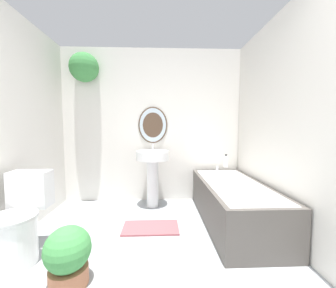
{
  "coord_description": "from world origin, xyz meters",
  "views": [
    {
      "loc": [
        0.12,
        -0.41,
        1.16
      ],
      "look_at": [
        0.2,
        1.78,
        0.99
      ],
      "focal_mm": 22.0,
      "sensor_mm": 36.0,
      "label": 1
    }
  ],
  "objects_px": {
    "pedestal_sink": "(153,167)",
    "shampoo_bottle": "(226,161)",
    "potted_plant": "(68,255)",
    "bathtub": "(233,202)",
    "toilet": "(18,225)"
  },
  "relations": [
    {
      "from": "pedestal_sink",
      "to": "shampoo_bottle",
      "type": "relative_size",
      "value": 4.75
    },
    {
      "from": "pedestal_sink",
      "to": "potted_plant",
      "type": "bearing_deg",
      "value": -110.43
    },
    {
      "from": "shampoo_bottle",
      "to": "pedestal_sink",
      "type": "bearing_deg",
      "value": -177.38
    },
    {
      "from": "bathtub",
      "to": "potted_plant",
      "type": "relative_size",
      "value": 3.68
    },
    {
      "from": "toilet",
      "to": "bathtub",
      "type": "distance_m",
      "value": 2.23
    },
    {
      "from": "shampoo_bottle",
      "to": "potted_plant",
      "type": "bearing_deg",
      "value": -136.77
    },
    {
      "from": "bathtub",
      "to": "shampoo_bottle",
      "type": "height_order",
      "value": "shampoo_bottle"
    },
    {
      "from": "toilet",
      "to": "pedestal_sink",
      "type": "relative_size",
      "value": 0.81
    },
    {
      "from": "pedestal_sink",
      "to": "bathtub",
      "type": "distance_m",
      "value": 1.21
    },
    {
      "from": "toilet",
      "to": "potted_plant",
      "type": "distance_m",
      "value": 0.66
    },
    {
      "from": "potted_plant",
      "to": "shampoo_bottle",
      "type": "bearing_deg",
      "value": 43.23
    },
    {
      "from": "bathtub",
      "to": "shampoo_bottle",
      "type": "distance_m",
      "value": 0.76
    },
    {
      "from": "toilet",
      "to": "potted_plant",
      "type": "xyz_separation_m",
      "value": [
        0.57,
        -0.32,
        -0.09
      ]
    },
    {
      "from": "toilet",
      "to": "pedestal_sink",
      "type": "bearing_deg",
      "value": 46.69
    },
    {
      "from": "pedestal_sink",
      "to": "potted_plant",
      "type": "relative_size",
      "value": 2.1
    }
  ]
}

